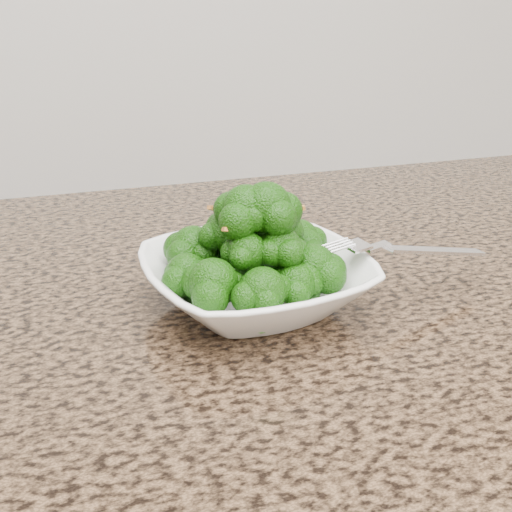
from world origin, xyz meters
name	(u,v)px	position (x,y,z in m)	size (l,w,h in m)	color
granite_counter	(284,376)	(0.00, 0.30, 0.89)	(1.64, 1.04, 0.03)	brown
bowl	(256,281)	(0.01, 0.40, 0.92)	(0.20, 0.20, 0.05)	white
broccoli_pile	(256,216)	(0.01, 0.40, 0.99)	(0.18, 0.18, 0.08)	#175009
garlic_topping	(256,170)	(0.01, 0.40, 1.03)	(0.11, 0.11, 0.01)	orange
fork	(382,246)	(0.12, 0.37, 0.96)	(0.19, 0.03, 0.01)	silver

